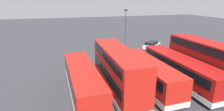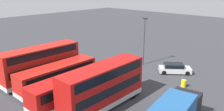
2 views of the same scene
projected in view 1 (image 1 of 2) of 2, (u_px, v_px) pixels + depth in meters
ground_plane at (118, 57)px, 30.13m from camera, size 140.00×140.00×0.00m
bus_double_decker_near_end at (203, 58)px, 21.66m from camera, size 2.76×10.17×4.55m
bus_single_deck_second at (180, 69)px, 20.60m from camera, size 2.88×11.97×2.95m
bus_single_deck_third at (148, 73)px, 19.49m from camera, size 2.83×10.45×2.95m
bus_double_decker_fourth at (118, 70)px, 18.19m from camera, size 2.63×10.62×4.55m
bus_single_deck_fifth at (83, 80)px, 17.70m from camera, size 2.91×11.13×2.95m
car_hatchback_silver at (152, 45)px, 35.00m from camera, size 4.61×4.19×1.43m
lamp_post_tall at (125, 27)px, 32.41m from camera, size 0.70×0.30×7.50m
waste_bin_yellow at (177, 50)px, 32.65m from camera, size 0.60×0.60×0.95m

